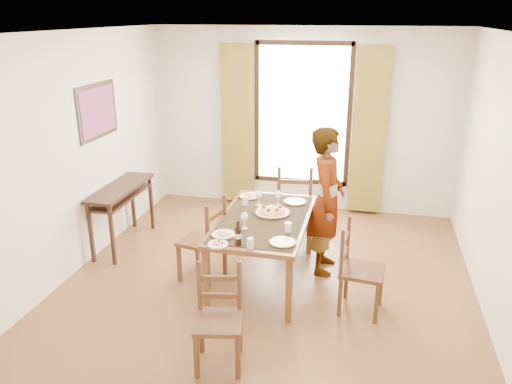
% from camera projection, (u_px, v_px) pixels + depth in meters
% --- Properties ---
extents(ground, '(5.00, 5.00, 0.00)m').
position_uv_depth(ground, '(267.00, 284.00, 5.59)').
color(ground, '#4E2518').
rests_on(ground, ground).
extents(room_shell, '(4.60, 5.10, 2.74)m').
position_uv_depth(room_shell, '(270.00, 148.00, 5.18)').
color(room_shell, beige).
rests_on(room_shell, ground).
extents(console_table, '(0.38, 1.20, 0.80)m').
position_uv_depth(console_table, '(121.00, 195.00, 6.34)').
color(console_table, '#321810').
rests_on(console_table, ground).
extents(dining_table, '(0.96, 1.66, 0.76)m').
position_uv_depth(dining_table, '(264.00, 223.00, 5.48)').
color(dining_table, brown).
rests_on(dining_table, ground).
extents(chair_west, '(0.52, 0.52, 0.99)m').
position_uv_depth(chair_west, '(204.00, 242.00, 5.56)').
color(chair_west, '#4E2B1A').
rests_on(chair_west, ground).
extents(chair_north, '(0.53, 0.53, 1.05)m').
position_uv_depth(chair_north, '(294.00, 205.00, 6.56)').
color(chair_north, '#4E2B1A').
rests_on(chair_north, ground).
extents(chair_south, '(0.47, 0.47, 0.90)m').
position_uv_depth(chair_south, '(219.00, 321.00, 4.21)').
color(chair_south, '#4E2B1A').
rests_on(chair_south, ground).
extents(chair_east, '(0.46, 0.46, 0.94)m').
position_uv_depth(chair_east, '(359.00, 271.00, 4.98)').
color(chair_east, '#4E2B1A').
rests_on(chair_east, ground).
extents(man, '(0.63, 0.42, 1.71)m').
position_uv_depth(man, '(327.00, 201.00, 5.66)').
color(man, '#94969C').
rests_on(man, ground).
extents(plate_sw, '(0.27, 0.27, 0.05)m').
position_uv_depth(plate_sw, '(224.00, 233.00, 5.01)').
color(plate_sw, silver).
rests_on(plate_sw, dining_table).
extents(plate_se, '(0.27, 0.27, 0.05)m').
position_uv_depth(plate_se, '(283.00, 241.00, 4.85)').
color(plate_se, silver).
rests_on(plate_se, dining_table).
extents(plate_nw, '(0.27, 0.27, 0.05)m').
position_uv_depth(plate_nw, '(249.00, 195.00, 6.05)').
color(plate_nw, silver).
rests_on(plate_nw, dining_table).
extents(plate_ne, '(0.27, 0.27, 0.05)m').
position_uv_depth(plate_ne, '(295.00, 200.00, 5.88)').
color(plate_ne, silver).
rests_on(plate_ne, dining_table).
extents(pasta_platter, '(0.40, 0.40, 0.10)m').
position_uv_depth(pasta_platter, '(272.00, 210.00, 5.55)').
color(pasta_platter, '#C85E19').
rests_on(pasta_platter, dining_table).
extents(caprese_plate, '(0.20, 0.20, 0.04)m').
position_uv_depth(caprese_plate, '(218.00, 243.00, 4.81)').
color(caprese_plate, silver).
rests_on(caprese_plate, dining_table).
extents(wine_glass_a, '(0.08, 0.08, 0.18)m').
position_uv_depth(wine_glass_a, '(245.00, 221.00, 5.15)').
color(wine_glass_a, white).
rests_on(wine_glass_a, dining_table).
extents(wine_glass_b, '(0.08, 0.08, 0.18)m').
position_uv_depth(wine_glass_b, '(278.00, 198.00, 5.77)').
color(wine_glass_b, white).
rests_on(wine_glass_b, dining_table).
extents(wine_glass_c, '(0.08, 0.08, 0.18)m').
position_uv_depth(wine_glass_c, '(258.00, 198.00, 5.77)').
color(wine_glass_c, white).
rests_on(wine_glass_c, dining_table).
extents(tumbler_a, '(0.07, 0.07, 0.10)m').
position_uv_depth(tumbler_a, '(288.00, 227.00, 5.09)').
color(tumbler_a, silver).
rests_on(tumbler_a, dining_table).
extents(tumbler_b, '(0.07, 0.07, 0.10)m').
position_uv_depth(tumbler_b, '(245.00, 201.00, 5.79)').
color(tumbler_b, silver).
rests_on(tumbler_b, dining_table).
extents(tumbler_c, '(0.07, 0.07, 0.10)m').
position_uv_depth(tumbler_c, '(250.00, 243.00, 4.74)').
color(tumbler_c, silver).
rests_on(tumbler_c, dining_table).
extents(wine_bottle, '(0.07, 0.07, 0.25)m').
position_uv_depth(wine_bottle, '(238.00, 233.00, 4.78)').
color(wine_bottle, black).
rests_on(wine_bottle, dining_table).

